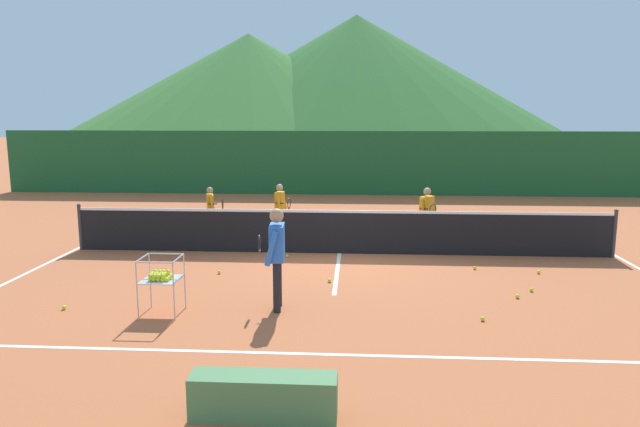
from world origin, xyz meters
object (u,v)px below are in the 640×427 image
Objects in this scene: student_1 at (280,204)px; tennis_ball_4 at (483,319)px; tennis_ball_6 at (160,276)px; student_2 at (427,210)px; tennis_ball_0 at (531,290)px; tennis_net at (340,231)px; courtside_bench at (264,397)px; tennis_ball_9 at (539,272)px; tennis_ball_3 at (64,307)px; ball_cart at (160,276)px; tennis_ball_7 at (475,268)px; tennis_ball_2 at (330,281)px; student_0 at (211,205)px; tennis_ball_1 at (517,296)px; instructor at (276,249)px; tennis_ball_8 at (219,272)px; tennis_ball_5 at (287,256)px.

student_1 reaches higher than tennis_ball_4.
tennis_ball_6 is at bearing 160.64° from tennis_ball_4.
student_2 reaches higher than tennis_ball_0.
courtside_bench is at bearing -94.44° from tennis_net.
tennis_ball_9 is (1.63, 2.72, 0.00)m from tennis_ball_4.
student_1 is at bearing 66.26° from tennis_ball_3.
tennis_ball_9 is at bearing 22.46° from ball_cart.
tennis_net is 3.02m from tennis_ball_7.
tennis_ball_0 is at bearing -42.70° from student_1.
student_1 is 4.59m from tennis_ball_2.
tennis_ball_1 is at bearing -37.89° from student_0.
tennis_ball_3 is 4.83m from courtside_bench.
tennis_ball_1 is (5.73, 1.13, -0.56)m from ball_cart.
tennis_ball_6 is at bearing 176.33° from tennis_ball_0.
tennis_net is 174.58× the size of tennis_ball_2.
instructor reaches higher than tennis_ball_0.
tennis_net is 174.58× the size of tennis_ball_0.
tennis_ball_0 is at bearing 48.69° from courtside_bench.
instructor is 1.08× the size of courtside_bench.
tennis_ball_1 is at bearing -76.33° from student_2.
tennis_ball_4 is 5.11m from tennis_ball_8.
courtside_bench is at bearing -131.31° from tennis_ball_0.
tennis_ball_9 is at bearing 68.08° from tennis_ball_0.
student_0 is at bearing 152.21° from tennis_ball_7.
tennis_ball_4 is at bearing -19.36° from tennis_ball_6.
tennis_ball_9 is at bearing -25.37° from student_0.
student_2 is 4.21m from tennis_ball_2.
student_1 is 3.98m from tennis_ball_8.
courtside_bench reaches higher than tennis_ball_1.
ball_cart is at bearing 179.80° from tennis_ball_4.
student_2 is at bearing 59.91° from instructor.
tennis_net is 174.58× the size of tennis_ball_6.
tennis_ball_7 is at bearing -10.86° from tennis_ball_5.
tennis_ball_5 is 1.00× the size of tennis_ball_6.
tennis_ball_5 is at bearing 148.74° from tennis_ball_1.
tennis_ball_3 is 1.00× the size of tennis_ball_6.
tennis_ball_2 is (0.76, 1.52, -0.94)m from instructor.
student_1 is at bearing 132.94° from tennis_ball_1.
student_1 is 19.00× the size of tennis_ball_7.
tennis_ball_2 is at bearing -1.59° from tennis_ball_6.
tennis_ball_5 and tennis_ball_9 have the same top height.
tennis_ball_0 is (6.07, 1.52, -0.56)m from ball_cart.
tennis_ball_1 is 1.40m from tennis_ball_4.
student_2 reaches higher than tennis_ball_2.
tennis_ball_9 is at bearing -55.34° from student_2.
ball_cart is at bearing -122.60° from tennis_net.
tennis_ball_5 is (2.27, -2.49, -0.69)m from student_0.
tennis_ball_2 is at bearing -71.06° from student_1.
ball_cart is 13.22× the size of tennis_ball_2.
tennis_net is at bearing 160.11° from tennis_ball_9.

